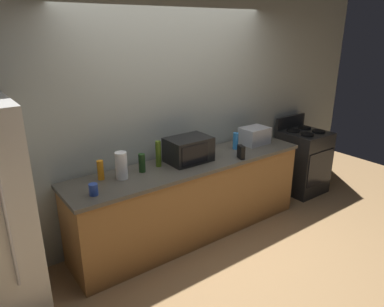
% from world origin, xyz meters
% --- Properties ---
extents(ground_plane, '(8.00, 8.00, 0.00)m').
position_xyz_m(ground_plane, '(0.00, 0.00, 0.00)').
color(ground_plane, '#A87F51').
extents(back_wall, '(6.40, 0.10, 2.70)m').
position_xyz_m(back_wall, '(0.00, 0.81, 1.35)').
color(back_wall, '#9EA399').
rests_on(back_wall, ground_plane).
extents(counter_run, '(2.84, 0.64, 0.90)m').
position_xyz_m(counter_run, '(0.00, 0.40, 0.45)').
color(counter_run, '#9E6B38').
rests_on(counter_run, ground_plane).
extents(stove_range, '(0.60, 0.61, 1.08)m').
position_xyz_m(stove_range, '(2.00, 0.40, 0.46)').
color(stove_range, black).
rests_on(stove_range, ground_plane).
extents(microwave, '(0.48, 0.35, 0.27)m').
position_xyz_m(microwave, '(-0.01, 0.45, 1.04)').
color(microwave, black).
rests_on(microwave, counter_run).
extents(toaster_oven, '(0.34, 0.26, 0.21)m').
position_xyz_m(toaster_oven, '(1.03, 0.46, 1.01)').
color(toaster_oven, '#B7BABF').
rests_on(toaster_oven, counter_run).
extents(paper_towel_roll, '(0.12, 0.12, 0.27)m').
position_xyz_m(paper_towel_roll, '(-0.81, 0.45, 1.04)').
color(paper_towel_roll, white).
rests_on(paper_towel_roll, counter_run).
extents(cordless_phone, '(0.08, 0.12, 0.15)m').
position_xyz_m(cordless_phone, '(0.51, 0.17, 0.98)').
color(cordless_phone, black).
rests_on(cordless_phone, counter_run).
extents(bottle_spray_cleaner, '(0.06, 0.06, 0.20)m').
position_xyz_m(bottle_spray_cleaner, '(0.69, 0.45, 1.00)').
color(bottle_spray_cleaner, '#338CE5').
rests_on(bottle_spray_cleaner, counter_run).
extents(bottle_wine, '(0.07, 0.07, 0.19)m').
position_xyz_m(bottle_wine, '(-0.57, 0.48, 1.00)').
color(bottle_wine, '#1E3F19').
rests_on(bottle_wine, counter_run).
extents(bottle_olive_oil, '(0.06, 0.06, 0.28)m').
position_xyz_m(bottle_olive_oil, '(-0.36, 0.51, 1.04)').
color(bottle_olive_oil, '#4C6B19').
rests_on(bottle_olive_oil, counter_run).
extents(bottle_dish_soap, '(0.06, 0.06, 0.19)m').
position_xyz_m(bottle_dish_soap, '(-0.99, 0.55, 1.00)').
color(bottle_dish_soap, orange).
rests_on(bottle_dish_soap, counter_run).
extents(mug_blue, '(0.08, 0.08, 0.11)m').
position_xyz_m(mug_blue, '(-1.18, 0.26, 0.95)').
color(mug_blue, '#2D4CB2').
rests_on(mug_blue, counter_run).
extents(mug_green, '(0.08, 0.08, 0.10)m').
position_xyz_m(mug_green, '(0.36, 0.54, 0.95)').
color(mug_green, '#2D8C47').
rests_on(mug_green, counter_run).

